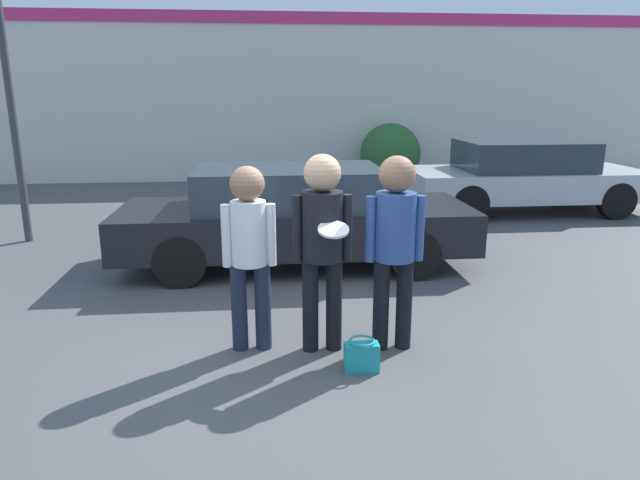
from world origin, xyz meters
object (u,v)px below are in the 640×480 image
person_middle_with_frisbee (322,234)px  person_left (249,243)px  person_right (395,235)px  parked_car_near (294,216)px  shrub (390,154)px  parked_car_far (524,176)px  handbag (362,356)px

person_middle_with_frisbee → person_left: bearing=172.5°
person_left → person_right: size_ratio=0.95×
person_middle_with_frisbee → parked_car_near: person_middle_with_frisbee is taller
person_right → shrub: size_ratio=1.16×
person_right → parked_car_far: (4.02, 6.00, -0.38)m
person_right → shrub: bearing=77.8°
person_right → person_left: bearing=175.1°
person_middle_with_frisbee → shrub: size_ratio=1.17×
parked_car_near → shrub: 7.55m
parked_car_near → handbag: (0.41, -3.21, -0.56)m
person_left → person_right: (1.32, -0.11, 0.08)m
person_right → parked_car_near: bearing=105.7°
parked_car_far → person_middle_with_frisbee: bearing=-128.1°
person_right → shrub: person_right is taller
parked_car_near → handbag: bearing=-82.6°
person_left → handbag: person_left is taller
person_left → parked_car_far: person_left is taller
person_middle_with_frisbee → parked_car_far: size_ratio=0.40×
person_left → parked_car_near: (0.54, 2.66, -0.33)m
shrub → person_middle_with_frisbee: bearing=-105.9°
parked_car_far → handbag: (-4.38, -6.44, -0.59)m
person_right → shrub: 9.98m
person_right → parked_car_far: bearing=56.2°
parked_car_far → person_left: bearing=-132.2°
parked_car_far → handbag: size_ratio=15.49×
person_middle_with_frisbee → shrub: bearing=74.1°
parked_car_far → shrub: bearing=117.0°
person_right → shrub: (2.11, 9.75, -0.32)m
person_left → handbag: size_ratio=5.79×
person_middle_with_frisbee → person_right: person_middle_with_frisbee is taller
person_middle_with_frisbee → person_right: size_ratio=1.01×
person_left → person_middle_with_frisbee: (0.66, -0.09, 0.09)m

